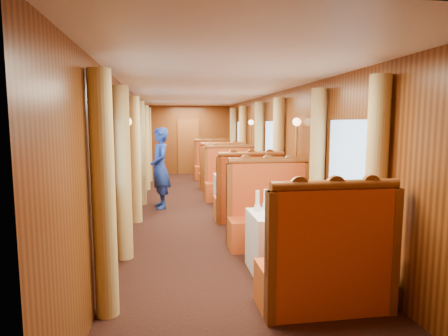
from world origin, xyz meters
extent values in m
cube|color=brown|center=(0.00, 5.97, 1.00)|extent=(0.80, 0.04, 2.00)
cube|color=white|center=(0.75, -3.50, 0.38)|extent=(1.05, 0.72, 0.75)
cube|color=#A52212|center=(0.75, -4.45, 0.23)|extent=(1.30, 0.55, 0.45)
cube|color=#A52212|center=(0.75, -4.67, 0.85)|extent=(1.30, 0.12, 0.80)
cylinder|color=brown|center=(0.75, -4.67, 1.29)|extent=(1.23, 0.10, 0.10)
cube|color=#A52212|center=(0.75, -2.55, 0.23)|extent=(1.30, 0.55, 0.45)
cube|color=#A52212|center=(0.75, -2.33, 0.85)|extent=(1.30, 0.12, 0.80)
cylinder|color=brown|center=(0.75, -2.33, 1.29)|extent=(1.23, 0.10, 0.10)
cube|color=white|center=(0.75, 0.00, 0.38)|extent=(1.05, 0.72, 0.75)
cube|color=#A52212|center=(0.75, -0.95, 0.23)|extent=(1.30, 0.55, 0.45)
cube|color=#A52212|center=(0.75, -1.17, 0.85)|extent=(1.30, 0.12, 0.80)
cylinder|color=brown|center=(0.75, -1.17, 1.29)|extent=(1.23, 0.10, 0.10)
cube|color=#A52212|center=(0.75, 0.95, 0.23)|extent=(1.30, 0.55, 0.45)
cube|color=#A52212|center=(0.75, 1.17, 0.85)|extent=(1.30, 0.12, 0.80)
cylinder|color=brown|center=(0.75, 1.17, 1.29)|extent=(1.23, 0.10, 0.10)
cube|color=white|center=(0.75, 3.50, 0.38)|extent=(1.05, 0.72, 0.75)
cube|color=#A52212|center=(0.75, 2.55, 0.23)|extent=(1.30, 0.55, 0.45)
cube|color=#A52212|center=(0.75, 2.33, 0.85)|extent=(1.30, 0.12, 0.80)
cylinder|color=brown|center=(0.75, 2.33, 1.29)|extent=(1.23, 0.10, 0.10)
cube|color=#A52212|center=(0.75, 4.45, 0.23)|extent=(1.30, 0.55, 0.45)
cube|color=#A52212|center=(0.75, 4.67, 0.85)|extent=(1.30, 0.12, 0.80)
cylinder|color=brown|center=(0.75, 4.67, 1.29)|extent=(1.23, 0.10, 0.10)
cube|color=silver|center=(0.68, -3.58, 0.76)|extent=(0.34, 0.26, 0.01)
cylinder|color=white|center=(1.05, -3.66, 0.76)|extent=(0.24, 0.24, 0.01)
cylinder|color=white|center=(0.33, -3.36, 0.79)|extent=(0.08, 0.08, 0.08)
cylinder|color=white|center=(0.33, -3.36, 0.92)|extent=(0.05, 0.05, 0.18)
cylinder|color=white|center=(0.46, -3.28, 0.79)|extent=(0.08, 0.08, 0.08)
cylinder|color=white|center=(0.46, -3.28, 0.92)|extent=(0.05, 0.05, 0.18)
cylinder|color=silver|center=(0.77, -0.01, 0.82)|extent=(0.06, 0.06, 0.14)
cylinder|color=silver|center=(0.77, 3.51, 0.82)|extent=(0.06, 0.06, 0.14)
cylinder|color=tan|center=(-1.38, -4.28, 1.18)|extent=(0.22, 0.22, 2.35)
cylinder|color=tan|center=(-1.38, -2.72, 1.18)|extent=(0.22, 0.22, 2.35)
cylinder|color=tan|center=(1.38, -4.28, 1.18)|extent=(0.22, 0.22, 2.35)
cylinder|color=tan|center=(1.38, -2.72, 1.18)|extent=(0.22, 0.22, 2.35)
cylinder|color=tan|center=(-1.38, -0.78, 1.18)|extent=(0.22, 0.22, 2.35)
cylinder|color=tan|center=(-1.38, 0.78, 1.18)|extent=(0.22, 0.22, 2.35)
cylinder|color=tan|center=(1.38, -0.78, 1.18)|extent=(0.22, 0.22, 2.35)
cylinder|color=tan|center=(1.38, 0.78, 1.18)|extent=(0.22, 0.22, 2.35)
cylinder|color=tan|center=(-1.38, 2.72, 1.18)|extent=(0.22, 0.22, 2.35)
cylinder|color=tan|center=(-1.38, 4.28, 1.18)|extent=(0.22, 0.22, 2.35)
cylinder|color=tan|center=(1.38, 2.72, 1.18)|extent=(0.22, 0.22, 2.35)
cylinder|color=tan|center=(1.38, 4.28, 1.18)|extent=(0.22, 0.22, 2.35)
cylinder|color=#BF8C3F|center=(-1.40, -1.75, 0.93)|extent=(0.04, 0.04, 1.85)
sphere|color=#FFD18C|center=(-1.40, -1.75, 1.88)|extent=(0.14, 0.14, 0.14)
cylinder|color=#BF8C3F|center=(1.40, -1.75, 0.93)|extent=(0.04, 0.04, 1.85)
sphere|color=#FFD18C|center=(1.40, -1.75, 1.88)|extent=(0.14, 0.14, 0.14)
cylinder|color=#BF8C3F|center=(-1.40, 1.75, 0.93)|extent=(0.04, 0.04, 1.85)
sphere|color=#FFD18C|center=(-1.40, 1.75, 1.88)|extent=(0.14, 0.14, 0.14)
cylinder|color=#BF8C3F|center=(1.40, 1.75, 0.93)|extent=(0.04, 0.04, 1.85)
sphere|color=#FFD18C|center=(1.40, 1.75, 1.88)|extent=(0.14, 0.14, 0.14)
imported|color=navy|center=(-0.94, 0.35, 0.88)|extent=(0.55, 0.72, 1.77)
cube|color=beige|center=(0.75, 0.79, 0.75)|extent=(0.40, 0.24, 0.55)
sphere|color=tan|center=(0.75, 0.79, 1.11)|extent=(0.20, 0.20, 0.20)
cube|color=beige|center=(0.75, 0.62, 0.52)|extent=(0.36, 0.30, 0.14)
camera|label=1|loc=(-0.78, -7.87, 1.86)|focal=30.00mm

